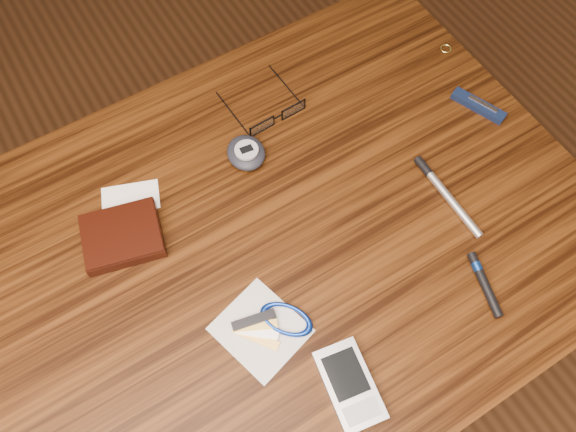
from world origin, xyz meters
name	(u,v)px	position (x,y,z in m)	size (l,w,h in m)	color
ground	(272,360)	(0.00, 0.00, 0.00)	(3.80, 3.80, 0.00)	#472814
desk	(262,272)	(0.00, 0.00, 0.65)	(1.00, 0.70, 0.75)	#3D1E09
wallet_and_card	(122,235)	(-0.16, 0.11, 0.76)	(0.15, 0.16, 0.02)	black
eyeglasses	(276,116)	(0.14, 0.18, 0.76)	(0.11, 0.11, 0.02)	black
gold_ring	(446,49)	(0.47, 0.16, 0.75)	(0.02, 0.02, 0.00)	#F0E06B
pda_phone	(349,385)	(0.00, -0.23, 0.76)	(0.08, 0.12, 0.02)	#B2B2B7
pedometer	(246,153)	(0.06, 0.14, 0.76)	(0.07, 0.07, 0.03)	black
notepad_keys	(273,324)	(-0.04, -0.11, 0.75)	(0.14, 0.13, 0.01)	silver
pocket_knife	(478,106)	(0.43, 0.03, 0.76)	(0.05, 0.09, 0.01)	#101835
silver_pen	(443,190)	(0.28, -0.07, 0.76)	(0.02, 0.16, 0.01)	silver
black_blue_pen	(484,282)	(0.24, -0.21, 0.76)	(0.04, 0.10, 0.01)	black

